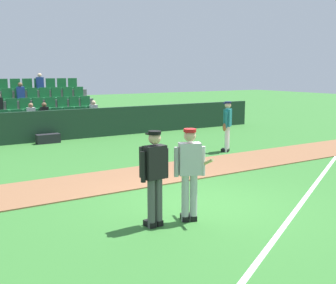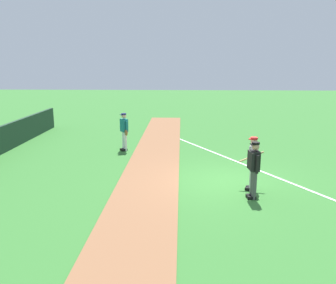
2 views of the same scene
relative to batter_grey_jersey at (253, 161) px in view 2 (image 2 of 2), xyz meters
The scene contains 6 objects.
ground_plane 1.42m from the batter_grey_jersey, 43.76° to the left, with size 80.00×80.00×0.00m, color #33702D.
infield_dirt_path 3.63m from the batter_grey_jersey, 77.59° to the left, with size 28.00×2.10×0.03m, color brown.
foul_line_chalk 3.88m from the batter_grey_jersey, ahead, with size 12.00×0.10×0.01m, color white.
batter_grey_jersey is the anchor object (origin of this frame).
umpire_home_plate 0.71m from the batter_grey_jersey, behind, with size 0.59×0.33×1.76m.
runner_teal_jersey 7.04m from the batter_grey_jersey, 44.57° to the left, with size 0.60×0.47×1.76m.
Camera 2 is at (-11.62, 1.58, 4.09)m, focal length 37.49 mm.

